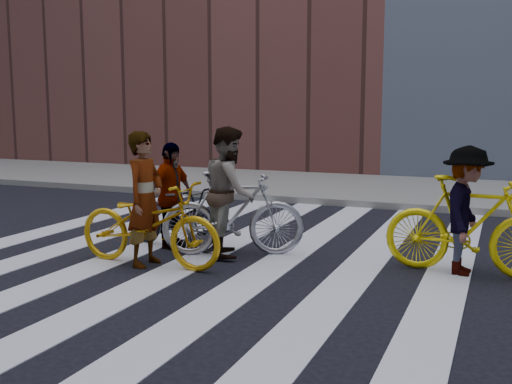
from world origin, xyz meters
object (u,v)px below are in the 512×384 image
Objects in this scene: bike_yellow_left at (149,224)px; bike_yellow_right at (469,226)px; bike_silver_mid at (233,213)px; bike_dark_rear at (174,218)px; rider_rear at (170,196)px; rider_mid at (230,192)px; rider_right at (466,211)px; rider_left at (145,199)px.

bike_yellow_right is at bearing -71.85° from bike_yellow_left.
bike_silver_mid is at bearing -39.07° from bike_yellow_left.
bike_dark_rear is 1.11× the size of rider_rear.
rider_mid reaches higher than bike_dark_rear.
rider_right is at bearing -75.91° from rider_rear.
bike_silver_mid reaches higher than bike_yellow_left.
rider_left is (-0.05, 0.00, 0.33)m from bike_yellow_left.
bike_yellow_right reaches higher than bike_yellow_left.
rider_right reaches higher than bike_yellow_right.
bike_yellow_right is 1.28× the size of rider_right.
rider_rear is at bearing 101.85° from bike_dark_rear.
bike_yellow_left is 1.06m from rider_rear.
rider_rear is (-4.24, -0.16, 0.17)m from bike_yellow_right.
rider_left is at bearing 113.53° from bike_silver_mid.
bike_yellow_right is at bearing -87.01° from rider_right.
bike_yellow_left is at bearing 109.54° from rider_right.
bike_yellow_left is 0.33m from rider_left.
bike_silver_mid is 3.14m from rider_right.
rider_left is 0.98× the size of rider_mid.
rider_right is (3.17, 0.24, -0.10)m from rider_mid.
rider_rear is (-0.26, 1.00, 0.23)m from bike_yellow_left.
bike_dark_rear is 0.96× the size of rider_mid.
rider_left is at bearing 109.16° from bike_yellow_right.
rider_right is 4.19m from rider_rear.
bike_dark_rear is 4.16m from rider_right.
rider_mid is at bearing 66.12° from bike_silver_mid.
rider_right reaches higher than bike_silver_mid.
rider_mid is (0.81, 0.93, 0.02)m from rider_left.
bike_dark_rear is (-0.21, 1.00, -0.11)m from bike_yellow_left.
bike_silver_mid is 0.97× the size of bike_yellow_right.
bike_yellow_right reaches higher than bike_silver_mid.
bike_yellow_right is at bearing -72.04° from rider_left.
rider_rear is at bearing 95.20° from bike_yellow_right.
bike_dark_rear is 0.34m from rider_rear.
bike_yellow_left is 1.23× the size of bike_dark_rear.
rider_left is (-4.03, -1.17, 0.27)m from bike_yellow_right.
bike_yellow_right is 4.20m from bike_dark_rear.
rider_left reaches higher than bike_yellow_right.
bike_silver_mid is 1.27× the size of rider_rear.
rider_rear is at bearing 13.71° from rider_left.
bike_yellow_left is at bearing 117.06° from rider_mid.
rider_mid reaches higher than rider_rear.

